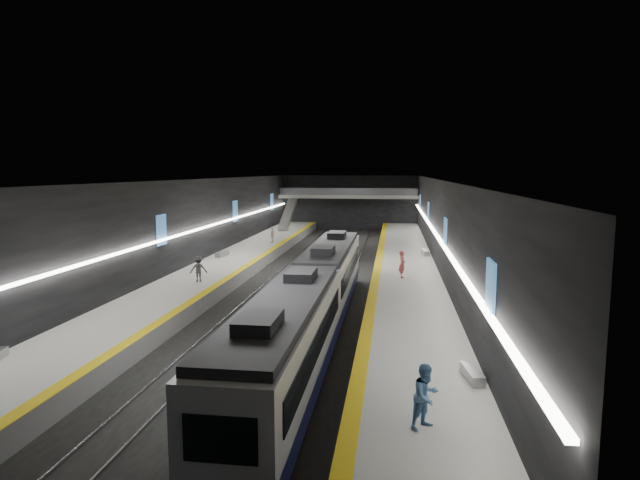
# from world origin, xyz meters

# --- Properties ---
(ground) EXTENTS (70.00, 70.00, 0.00)m
(ground) POSITION_xyz_m (0.00, 0.00, 0.00)
(ground) COLOR black
(ground) RESTS_ON ground
(ceiling) EXTENTS (20.00, 70.00, 0.04)m
(ceiling) POSITION_xyz_m (0.00, 0.00, 8.00)
(ceiling) COLOR beige
(ceiling) RESTS_ON wall_left
(wall_left) EXTENTS (0.04, 70.00, 8.00)m
(wall_left) POSITION_xyz_m (-10.00, 0.00, 4.00)
(wall_left) COLOR black
(wall_left) RESTS_ON ground
(wall_right) EXTENTS (0.04, 70.00, 8.00)m
(wall_right) POSITION_xyz_m (10.00, 0.00, 4.00)
(wall_right) COLOR black
(wall_right) RESTS_ON ground
(wall_back) EXTENTS (20.00, 0.04, 8.00)m
(wall_back) POSITION_xyz_m (0.00, 35.00, 4.00)
(wall_back) COLOR black
(wall_back) RESTS_ON ground
(wall_front) EXTENTS (20.00, 0.04, 8.00)m
(wall_front) POSITION_xyz_m (0.00, -35.00, 4.00)
(wall_front) COLOR black
(wall_front) RESTS_ON ground
(platform_left) EXTENTS (5.00, 70.00, 1.00)m
(platform_left) POSITION_xyz_m (-7.50, 0.00, 0.50)
(platform_left) COLOR slate
(platform_left) RESTS_ON ground
(tile_surface_left) EXTENTS (5.00, 70.00, 0.02)m
(tile_surface_left) POSITION_xyz_m (-7.50, 0.00, 1.01)
(tile_surface_left) COLOR #9E9F9A
(tile_surface_left) RESTS_ON platform_left
(tactile_strip_left) EXTENTS (0.60, 70.00, 0.02)m
(tactile_strip_left) POSITION_xyz_m (-5.30, 0.00, 1.02)
(tactile_strip_left) COLOR #E1B80B
(tactile_strip_left) RESTS_ON platform_left
(platform_right) EXTENTS (5.00, 70.00, 1.00)m
(platform_right) POSITION_xyz_m (7.50, 0.00, 0.50)
(platform_right) COLOR slate
(platform_right) RESTS_ON ground
(tile_surface_right) EXTENTS (5.00, 70.00, 0.02)m
(tile_surface_right) POSITION_xyz_m (7.50, 0.00, 1.01)
(tile_surface_right) COLOR #9E9F9A
(tile_surface_right) RESTS_ON platform_right
(tactile_strip_right) EXTENTS (0.60, 70.00, 0.02)m
(tactile_strip_right) POSITION_xyz_m (5.30, 0.00, 1.02)
(tactile_strip_right) COLOR #E1B80B
(tactile_strip_right) RESTS_ON platform_right
(rails) EXTENTS (6.52, 70.00, 0.12)m
(rails) POSITION_xyz_m (-0.00, 0.00, 0.06)
(rails) COLOR gray
(rails) RESTS_ON ground
(train) EXTENTS (2.69, 30.05, 3.60)m
(train) POSITION_xyz_m (2.50, -17.44, 2.20)
(train) COLOR #0F1237
(train) RESTS_ON ground
(ad_posters) EXTENTS (19.94, 53.50, 2.20)m
(ad_posters) POSITION_xyz_m (-0.00, 1.00, 4.50)
(ad_posters) COLOR teal
(ad_posters) RESTS_ON wall_left
(cove_light_left) EXTENTS (0.25, 68.60, 0.12)m
(cove_light_left) POSITION_xyz_m (-9.80, 0.00, 3.80)
(cove_light_left) COLOR white
(cove_light_left) RESTS_ON wall_left
(cove_light_right) EXTENTS (0.25, 68.60, 0.12)m
(cove_light_right) POSITION_xyz_m (9.80, 0.00, 3.80)
(cove_light_right) COLOR white
(cove_light_right) RESTS_ON wall_right
(mezzanine_bridge) EXTENTS (20.00, 3.00, 1.50)m
(mezzanine_bridge) POSITION_xyz_m (0.00, 32.93, 5.04)
(mezzanine_bridge) COLOR gray
(mezzanine_bridge) RESTS_ON wall_left
(escalator) EXTENTS (1.20, 7.50, 3.92)m
(escalator) POSITION_xyz_m (-7.50, 26.00, 2.90)
(escalator) COLOR #99999E
(escalator) RESTS_ON platform_left
(bench_left_far) EXTENTS (0.79, 1.87, 0.44)m
(bench_left_far) POSITION_xyz_m (-8.81, 2.04, 1.22)
(bench_left_far) COLOR #99999E
(bench_left_far) RESTS_ON platform_left
(bench_right_near) EXTENTS (0.72, 1.76, 0.42)m
(bench_right_near) POSITION_xyz_m (9.50, -24.44, 1.21)
(bench_right_near) COLOR #99999E
(bench_right_near) RESTS_ON platform_right
(bench_right_far) EXTENTS (0.69, 1.91, 0.46)m
(bench_right_far) POSITION_xyz_m (9.50, 5.47, 1.23)
(bench_right_far) COLOR #99999E
(bench_right_far) RESTS_ON platform_right
(passenger_right_a) EXTENTS (0.50, 0.73, 1.97)m
(passenger_right_a) POSITION_xyz_m (7.18, -5.61, 1.98)
(passenger_right_a) COLOR #D34F4F
(passenger_right_a) RESTS_ON platform_right
(passenger_right_b) EXTENTS (1.21, 1.21, 1.98)m
(passenger_right_b) POSITION_xyz_m (7.56, -28.48, 1.99)
(passenger_right_b) COLOR #5482B6
(passenger_right_b) RESTS_ON platform_right
(passenger_left_a) EXTENTS (0.55, 1.08, 1.77)m
(passenger_left_a) POSITION_xyz_m (-6.32, 11.48, 1.88)
(passenger_left_a) COLOR silver
(passenger_left_a) RESTS_ON platform_left
(passenger_left_b) EXTENTS (1.32, 1.01, 1.81)m
(passenger_left_b) POSITION_xyz_m (-6.88, -8.96, 1.90)
(passenger_left_b) COLOR #3E3F46
(passenger_left_b) RESTS_ON platform_left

